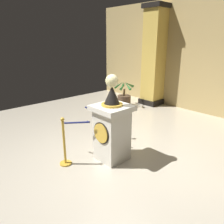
# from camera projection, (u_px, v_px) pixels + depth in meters

# --- Properties ---
(ground_plane) EXTENTS (10.48, 10.48, 0.00)m
(ground_plane) POSITION_uv_depth(u_px,v_px,m) (115.00, 160.00, 4.64)
(ground_plane) COLOR #B2A893
(back_wall) EXTENTS (10.48, 0.16, 3.78)m
(back_wall) POSITION_uv_depth(u_px,v_px,m) (218.00, 57.00, 6.91)
(back_wall) COLOR tan
(back_wall) RESTS_ON ground_plane
(pedestal_clock) EXTENTS (0.71, 0.71, 1.80)m
(pedestal_clock) POSITION_uv_depth(u_px,v_px,m) (112.00, 127.00, 4.49)
(pedestal_clock) COLOR beige
(pedestal_clock) RESTS_ON ground_plane
(stanchion_near) EXTENTS (0.24, 0.24, 1.00)m
(stanchion_near) POSITION_uv_depth(u_px,v_px,m) (107.00, 126.00, 5.54)
(stanchion_near) COLOR gold
(stanchion_near) RESTS_ON ground_plane
(stanchion_far) EXTENTS (0.24, 0.24, 1.01)m
(stanchion_far) POSITION_uv_depth(u_px,v_px,m) (65.00, 148.00, 4.39)
(stanchion_far) COLOR gold
(stanchion_far) RESTS_ON ground_plane
(velvet_rope) EXTENTS (0.89, 0.91, 0.22)m
(velvet_rope) POSITION_uv_depth(u_px,v_px,m) (87.00, 118.00, 4.83)
(velvet_rope) COLOR #141947
(column_left) EXTENTS (0.78, 0.78, 3.63)m
(column_left) POSITION_uv_depth(u_px,v_px,m) (154.00, 57.00, 8.20)
(column_left) COLOR black
(column_left) RESTS_ON ground_plane
(potted_palm_left) EXTENTS (0.76, 0.77, 0.98)m
(potted_palm_left) POSITION_uv_depth(u_px,v_px,m) (124.00, 98.00, 8.40)
(potted_palm_left) COLOR #4C3828
(potted_palm_left) RESTS_ON ground_plane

